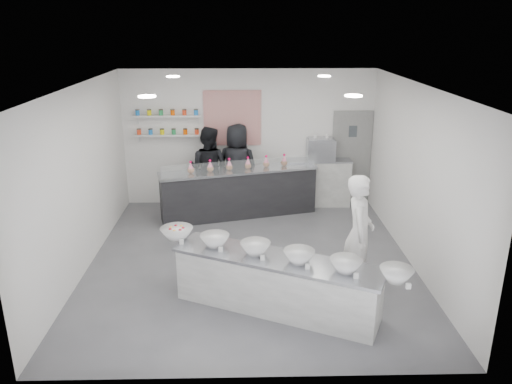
% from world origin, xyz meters
% --- Properties ---
extents(floor, '(6.00, 6.00, 0.00)m').
position_xyz_m(floor, '(0.00, 0.00, 0.00)').
color(floor, '#515156').
rests_on(floor, ground).
extents(ceiling, '(6.00, 6.00, 0.00)m').
position_xyz_m(ceiling, '(0.00, 0.00, 3.00)').
color(ceiling, white).
rests_on(ceiling, floor).
extents(back_wall, '(5.50, 0.00, 5.50)m').
position_xyz_m(back_wall, '(0.00, 3.00, 1.50)').
color(back_wall, white).
rests_on(back_wall, floor).
extents(left_wall, '(0.00, 6.00, 6.00)m').
position_xyz_m(left_wall, '(-2.75, 0.00, 1.50)').
color(left_wall, white).
rests_on(left_wall, floor).
extents(right_wall, '(0.00, 6.00, 6.00)m').
position_xyz_m(right_wall, '(2.75, 0.00, 1.50)').
color(right_wall, white).
rests_on(right_wall, floor).
extents(back_door, '(0.88, 0.04, 2.10)m').
position_xyz_m(back_door, '(2.30, 2.97, 1.05)').
color(back_door, gray).
rests_on(back_door, floor).
extents(pattern_panel, '(1.25, 0.03, 1.20)m').
position_xyz_m(pattern_panel, '(-0.35, 2.98, 1.95)').
color(pattern_panel, '#B52E2C').
rests_on(pattern_panel, back_wall).
extents(jar_shelf_lower, '(1.45, 0.22, 0.04)m').
position_xyz_m(jar_shelf_lower, '(-1.75, 2.90, 1.60)').
color(jar_shelf_lower, silver).
rests_on(jar_shelf_lower, back_wall).
extents(jar_shelf_upper, '(1.45, 0.22, 0.04)m').
position_xyz_m(jar_shelf_upper, '(-1.75, 2.90, 2.02)').
color(jar_shelf_upper, silver).
rests_on(jar_shelf_upper, back_wall).
extents(preserve_jars, '(1.45, 0.10, 0.56)m').
position_xyz_m(preserve_jars, '(-1.75, 2.88, 1.88)').
color(preserve_jars, '#EB3E19').
rests_on(preserve_jars, jar_shelf_lower).
extents(downlight_0, '(0.24, 0.24, 0.02)m').
position_xyz_m(downlight_0, '(-1.40, -1.00, 2.98)').
color(downlight_0, white).
rests_on(downlight_0, ceiling).
extents(downlight_1, '(0.24, 0.24, 0.02)m').
position_xyz_m(downlight_1, '(1.40, -1.00, 2.98)').
color(downlight_1, white).
rests_on(downlight_1, ceiling).
extents(downlight_2, '(0.24, 0.24, 0.02)m').
position_xyz_m(downlight_2, '(-1.40, 1.60, 2.98)').
color(downlight_2, white).
rests_on(downlight_2, ceiling).
extents(downlight_3, '(0.24, 0.24, 0.02)m').
position_xyz_m(downlight_3, '(1.40, 1.60, 2.98)').
color(downlight_3, white).
rests_on(downlight_3, ceiling).
extents(prep_counter, '(3.01, 1.89, 0.82)m').
position_xyz_m(prep_counter, '(0.35, -1.54, 0.41)').
color(prep_counter, '#AAAAA5').
rests_on(prep_counter, floor).
extents(back_bar, '(3.35, 1.45, 1.02)m').
position_xyz_m(back_bar, '(-0.22, 2.15, 0.51)').
color(back_bar, black).
rests_on(back_bar, floor).
extents(sneeze_guard, '(3.15, 0.86, 0.28)m').
position_xyz_m(sneeze_guard, '(-0.14, 1.87, 1.16)').
color(sneeze_guard, white).
rests_on(sneeze_guard, back_bar).
extents(espresso_ledge, '(1.43, 0.45, 1.06)m').
position_xyz_m(espresso_ledge, '(1.55, 2.78, 0.53)').
color(espresso_ledge, '#AAAAA5').
rests_on(espresso_ledge, floor).
extents(espresso_machine, '(0.61, 0.42, 0.46)m').
position_xyz_m(espresso_machine, '(1.58, 2.78, 1.29)').
color(espresso_machine, '#93969E').
rests_on(espresso_machine, espresso_ledge).
extents(cup_stacks, '(0.24, 0.24, 0.33)m').
position_xyz_m(cup_stacks, '(1.41, 2.78, 1.22)').
color(cup_stacks, '#9C7C69').
rests_on(cup_stacks, espresso_ledge).
extents(prep_bowls, '(3.56, 2.04, 0.17)m').
position_xyz_m(prep_bowls, '(0.35, -1.54, 0.90)').
color(prep_bowls, white).
rests_on(prep_bowls, prep_counter).
extents(label_cards, '(3.31, 0.04, 0.07)m').
position_xyz_m(label_cards, '(0.57, -2.03, 0.85)').
color(label_cards, white).
rests_on(label_cards, prep_counter).
extents(cookie_bags, '(2.10, 0.69, 0.26)m').
position_xyz_m(cookie_bags, '(-0.22, 2.15, 1.15)').
color(cookie_bags, pink).
rests_on(cookie_bags, back_bar).
extents(woman_prep, '(0.56, 0.74, 1.83)m').
position_xyz_m(woman_prep, '(1.62, -0.94, 0.91)').
color(woman_prep, white).
rests_on(woman_prep, floor).
extents(staff_left, '(1.07, 0.95, 1.84)m').
position_xyz_m(staff_left, '(-0.88, 2.60, 0.92)').
color(staff_left, black).
rests_on(staff_left, floor).
extents(staff_right, '(1.06, 0.83, 1.90)m').
position_xyz_m(staff_right, '(-0.25, 2.60, 0.95)').
color(staff_right, black).
rests_on(staff_right, floor).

